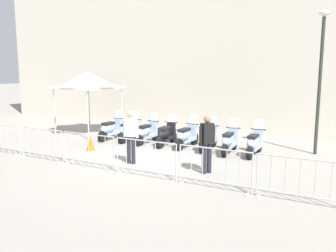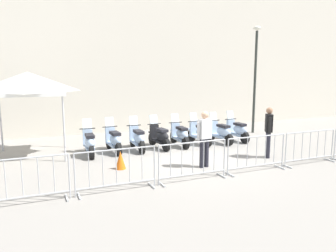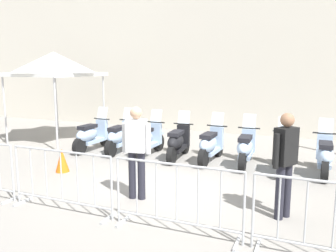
{
  "view_description": "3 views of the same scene",
  "coord_description": "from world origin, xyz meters",
  "px_view_note": "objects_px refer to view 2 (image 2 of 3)",
  "views": [
    {
      "loc": [
        7.17,
        -9.42,
        3.07
      ],
      "look_at": [
        -0.17,
        1.63,
        0.92
      ],
      "focal_mm": 38.0,
      "sensor_mm": 36.0,
      "label": 1
    },
    {
      "loc": [
        -4.14,
        -9.58,
        2.86
      ],
      "look_at": [
        -0.27,
        2.29,
        0.84
      ],
      "focal_mm": 34.78,
      "sensor_mm": 36.0,
      "label": 2
    },
    {
      "loc": [
        3.34,
        -5.93,
        2.44
      ],
      "look_at": [
        -0.64,
        1.61,
        0.99
      ],
      "focal_mm": 37.24,
      "sensor_mm": 36.0,
      "label": 3
    }
  ],
  "objects_px": {
    "motorcycle_0": "(89,143)",
    "barrier_segment_2": "(193,162)",
    "officer_mid_plaza": "(204,136)",
    "motorcycle_3": "(160,137)",
    "barrier_segment_4": "(310,148)",
    "canopy_tent": "(28,84)",
    "barrier_segment_1": "(116,171)",
    "street_lamp": "(255,68)",
    "motorcycle_2": "(138,139)",
    "motorcycle_6": "(221,132)",
    "barrier_segment_3": "(256,154)",
    "traffic_cone": "(120,160)",
    "officer_near_row_end": "(269,129)",
    "barrier_segment_0": "(22,182)",
    "motorcycle_1": "(114,140)",
    "motorcycle_7": "(237,130)",
    "motorcycle_4": "(180,135)",
    "motorcycle_5": "(200,133)"
  },
  "relations": [
    {
      "from": "motorcycle_0",
      "to": "canopy_tent",
      "type": "bearing_deg",
      "value": 163.71
    },
    {
      "from": "officer_near_row_end",
      "to": "traffic_cone",
      "type": "distance_m",
      "value": 5.09
    },
    {
      "from": "motorcycle_0",
      "to": "motorcycle_6",
      "type": "relative_size",
      "value": 1.0
    },
    {
      "from": "motorcycle_3",
      "to": "officer_mid_plaza",
      "type": "height_order",
      "value": "officer_mid_plaza"
    },
    {
      "from": "motorcycle_7",
      "to": "barrier_segment_0",
      "type": "distance_m",
      "value": 9.21
    },
    {
      "from": "motorcycle_1",
      "to": "motorcycle_5",
      "type": "height_order",
      "value": "same"
    },
    {
      "from": "motorcycle_0",
      "to": "barrier_segment_2",
      "type": "distance_m",
      "value": 4.36
    },
    {
      "from": "motorcycle_0",
      "to": "barrier_segment_3",
      "type": "xyz_separation_m",
      "value": [
        4.49,
        -3.45,
        0.07
      ]
    },
    {
      "from": "canopy_tent",
      "to": "motorcycle_1",
      "type": "bearing_deg",
      "value": -7.55
    },
    {
      "from": "barrier_segment_2",
      "to": "motorcycle_7",
      "type": "bearing_deg",
      "value": 48.26
    },
    {
      "from": "barrier_segment_3",
      "to": "canopy_tent",
      "type": "distance_m",
      "value": 7.82
    },
    {
      "from": "motorcycle_1",
      "to": "officer_mid_plaza",
      "type": "xyz_separation_m",
      "value": [
        2.35,
        -2.75,
        0.53
      ]
    },
    {
      "from": "motorcycle_0",
      "to": "barrier_segment_2",
      "type": "bearing_deg",
      "value": -56.4
    },
    {
      "from": "traffic_cone",
      "to": "barrier_segment_0",
      "type": "bearing_deg",
      "value": -140.52
    },
    {
      "from": "barrier_segment_2",
      "to": "barrier_segment_3",
      "type": "distance_m",
      "value": 2.09
    },
    {
      "from": "officer_mid_plaza",
      "to": "motorcycle_3",
      "type": "bearing_deg",
      "value": 101.11
    },
    {
      "from": "motorcycle_1",
      "to": "motorcycle_3",
      "type": "bearing_deg",
      "value": 3.94
    },
    {
      "from": "motorcycle_0",
      "to": "barrier_segment_4",
      "type": "distance_m",
      "value": 7.34
    },
    {
      "from": "canopy_tent",
      "to": "motorcycle_2",
      "type": "bearing_deg",
      "value": -5.31
    },
    {
      "from": "barrier_segment_0",
      "to": "motorcycle_1",
      "type": "bearing_deg",
      "value": 57.89
    },
    {
      "from": "barrier_segment_0",
      "to": "street_lamp",
      "type": "xyz_separation_m",
      "value": [
        9.71,
        6.15,
        2.58
      ]
    },
    {
      "from": "barrier_segment_0",
      "to": "traffic_cone",
      "type": "xyz_separation_m",
      "value": [
        2.5,
        2.06,
        -0.25
      ]
    },
    {
      "from": "barrier_segment_2",
      "to": "canopy_tent",
      "type": "height_order",
      "value": "canopy_tent"
    },
    {
      "from": "street_lamp",
      "to": "traffic_cone",
      "type": "bearing_deg",
      "value": -150.4
    },
    {
      "from": "motorcycle_1",
      "to": "motorcycle_7",
      "type": "bearing_deg",
      "value": 4.67
    },
    {
      "from": "motorcycle_3",
      "to": "street_lamp",
      "type": "relative_size",
      "value": 0.34
    },
    {
      "from": "barrier_segment_1",
      "to": "officer_near_row_end",
      "type": "relative_size",
      "value": 1.15
    },
    {
      "from": "barrier_segment_4",
      "to": "motorcycle_1",
      "type": "bearing_deg",
      "value": 148.78
    },
    {
      "from": "barrier_segment_2",
      "to": "traffic_cone",
      "type": "distance_m",
      "value": 2.38
    },
    {
      "from": "barrier_segment_4",
      "to": "canopy_tent",
      "type": "distance_m",
      "value": 9.53
    },
    {
      "from": "barrier_segment_1",
      "to": "barrier_segment_2",
      "type": "relative_size",
      "value": 1.0
    },
    {
      "from": "motorcycle_5",
      "to": "motorcycle_1",
      "type": "bearing_deg",
      "value": -174.97
    },
    {
      "from": "motorcycle_4",
      "to": "motorcycle_5",
      "type": "xyz_separation_m",
      "value": [
        0.9,
        0.07,
        0.0
      ]
    },
    {
      "from": "motorcycle_5",
      "to": "canopy_tent",
      "type": "relative_size",
      "value": 0.59
    },
    {
      "from": "motorcycle_2",
      "to": "motorcycle_3",
      "type": "height_order",
      "value": "same"
    },
    {
      "from": "motorcycle_3",
      "to": "barrier_segment_2",
      "type": "relative_size",
      "value": 0.86
    },
    {
      "from": "motorcycle_4",
      "to": "barrier_segment_0",
      "type": "relative_size",
      "value": 0.86
    },
    {
      "from": "motorcycle_3",
      "to": "barrier_segment_3",
      "type": "distance_m",
      "value": 4.18
    },
    {
      "from": "barrier_segment_1",
      "to": "street_lamp",
      "type": "xyz_separation_m",
      "value": [
        7.63,
        5.97,
        2.58
      ]
    },
    {
      "from": "barrier_segment_0",
      "to": "motorcycle_0",
      "type": "bearing_deg",
      "value": 66.43
    },
    {
      "from": "traffic_cone",
      "to": "motorcycle_5",
      "type": "bearing_deg",
      "value": 33.62
    },
    {
      "from": "barrier_segment_2",
      "to": "motorcycle_4",
      "type": "bearing_deg",
      "value": 74.49
    },
    {
      "from": "motorcycle_3",
      "to": "traffic_cone",
      "type": "bearing_deg",
      "value": -130.28
    },
    {
      "from": "motorcycle_2",
      "to": "street_lamp",
      "type": "xyz_separation_m",
      "value": [
        6.19,
        1.93,
        2.64
      ]
    },
    {
      "from": "barrier_segment_3",
      "to": "officer_mid_plaza",
      "type": "relative_size",
      "value": 1.15
    },
    {
      "from": "motorcycle_2",
      "to": "street_lamp",
      "type": "relative_size",
      "value": 0.34
    },
    {
      "from": "street_lamp",
      "to": "canopy_tent",
      "type": "relative_size",
      "value": 1.73
    },
    {
      "from": "motorcycle_2",
      "to": "motorcycle_3",
      "type": "distance_m",
      "value": 0.9
    },
    {
      "from": "street_lamp",
      "to": "traffic_cone",
      "type": "relative_size",
      "value": 9.17
    },
    {
      "from": "barrier_segment_4",
      "to": "officer_mid_plaza",
      "type": "relative_size",
      "value": 1.15
    }
  ]
}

